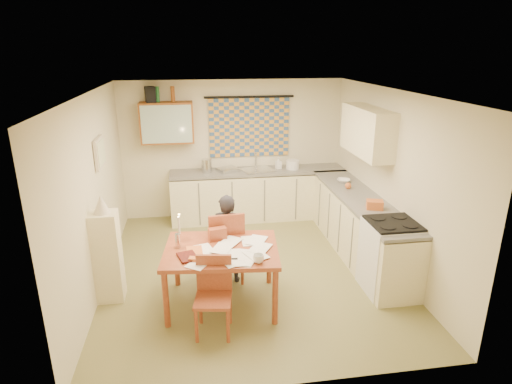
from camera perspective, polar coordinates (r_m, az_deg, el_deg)
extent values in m
cube|color=olive|center=(6.25, -0.75, -10.36)|extent=(4.00, 4.50, 0.02)
cube|color=white|center=(5.49, -0.87, 13.29)|extent=(4.00, 4.50, 0.02)
cube|color=beige|center=(7.91, -3.08, 5.71)|extent=(4.00, 0.02, 2.50)
cube|color=beige|center=(3.70, 4.13, -10.14)|extent=(4.00, 0.02, 2.50)
cube|color=beige|center=(5.83, -20.76, -0.29)|extent=(0.02, 4.50, 2.50)
cube|color=beige|center=(6.33, 17.54, 1.51)|extent=(0.02, 4.50, 2.50)
cube|color=#315382|center=(7.82, -0.89, 8.58)|extent=(1.45, 0.03, 1.05)
cylinder|color=black|center=(7.73, -0.89, 12.57)|extent=(1.60, 0.04, 0.04)
cube|color=brown|center=(7.60, -11.78, 9.04)|extent=(0.90, 0.34, 0.70)
cube|color=#99B2A5|center=(7.43, -11.84, 8.82)|extent=(0.84, 0.02, 0.64)
cube|color=beige|center=(6.60, 14.57, 7.84)|extent=(0.34, 1.30, 0.70)
cube|color=beige|center=(6.08, -20.15, 4.95)|extent=(0.04, 0.50, 0.40)
cube|color=white|center=(6.08, -19.92, 4.97)|extent=(0.01, 0.42, 0.32)
cube|color=beige|center=(7.90, 0.77, -0.47)|extent=(3.30, 0.60, 0.86)
cube|color=#5A5854|center=(7.76, 0.79, 2.81)|extent=(3.30, 0.62, 0.04)
cube|color=beige|center=(6.71, 13.49, -4.62)|extent=(0.60, 2.95, 0.86)
cube|color=#5A5854|center=(6.54, 13.80, -0.84)|extent=(0.62, 2.95, 0.04)
cube|color=white|center=(5.82, 17.39, -8.35)|extent=(0.62, 0.62, 0.93)
cube|color=black|center=(5.62, 17.86, -3.97)|extent=(0.59, 0.59, 0.03)
cube|color=silver|center=(7.76, 0.26, 2.65)|extent=(0.65, 0.58, 0.10)
cylinder|color=silver|center=(7.88, -0.02, 4.26)|extent=(0.04, 0.04, 0.28)
cube|color=silver|center=(7.67, -3.75, 2.97)|extent=(0.44, 0.41, 0.06)
cylinder|color=silver|center=(7.63, -6.60, 3.49)|extent=(0.18, 0.18, 0.24)
cylinder|color=white|center=(7.85, 4.91, 3.68)|extent=(0.24, 0.24, 0.16)
imported|color=white|center=(7.83, 3.01, 3.88)|extent=(0.14, 0.14, 0.21)
imported|color=white|center=(7.19, 11.59, 1.50)|extent=(0.36, 0.36, 0.05)
cube|color=#CB632A|center=(6.09, 15.55, -1.64)|extent=(0.26, 0.22, 0.12)
sphere|color=#CB632A|center=(6.86, 12.19, 0.82)|extent=(0.10, 0.10, 0.10)
cube|color=black|center=(7.55, -13.92, 12.51)|extent=(0.20, 0.23, 0.26)
cylinder|color=#195926|center=(7.55, -13.03, 12.57)|extent=(0.09, 0.09, 0.26)
cylinder|color=brown|center=(7.53, -11.04, 12.69)|extent=(0.07, 0.07, 0.26)
cube|color=brown|center=(5.19, -4.66, -7.73)|extent=(1.45, 1.16, 0.05)
cube|color=brown|center=(5.81, -4.20, -7.18)|extent=(0.50, 0.50, 0.04)
cube|color=brown|center=(5.50, -3.90, -5.53)|extent=(0.47, 0.08, 0.51)
cube|color=brown|center=(4.83, -5.74, -14.09)|extent=(0.45, 0.45, 0.04)
cube|color=brown|center=(4.86, -5.61, -10.62)|extent=(0.40, 0.10, 0.43)
imported|color=black|center=(5.73, -3.85, -6.23)|extent=(0.59, 0.51, 1.23)
cube|color=beige|center=(5.63, -19.17, -8.18)|extent=(0.32, 0.30, 1.16)
cone|color=beige|center=(5.36, -19.95, -1.55)|extent=(0.20, 0.20, 0.22)
cube|color=brown|center=(5.36, -5.16, -5.60)|extent=(0.24, 0.14, 0.16)
imported|color=white|center=(4.82, 0.33, -8.87)|extent=(0.17, 0.17, 0.10)
imported|color=maroon|center=(4.97, -10.22, -8.73)|extent=(0.34, 0.37, 0.02)
imported|color=#CB632A|center=(5.12, -9.25, -7.87)|extent=(0.20, 0.27, 0.02)
cube|color=#CB632A|center=(4.91, -8.23, -8.86)|extent=(0.14, 0.11, 0.04)
cube|color=black|center=(4.89, -3.23, -8.97)|extent=(0.13, 0.06, 0.02)
cylinder|color=silver|center=(5.22, -10.39, -6.40)|extent=(0.06, 0.06, 0.18)
cylinder|color=white|center=(5.13, -10.24, -4.40)|extent=(0.03, 0.03, 0.22)
sphere|color=#FFCC66|center=(5.12, -10.21, -3.00)|extent=(0.02, 0.02, 0.02)
cube|color=white|center=(4.88, -1.67, -9.14)|extent=(0.29, 0.34, 0.00)
cube|color=white|center=(5.00, -1.60, -8.39)|extent=(0.30, 0.35, 0.00)
cube|color=white|center=(5.33, -0.77, -6.53)|extent=(0.22, 0.30, 0.00)
cube|color=white|center=(4.86, -7.58, -9.38)|extent=(0.34, 0.36, 0.00)
cube|color=white|center=(5.15, -6.98, -7.61)|extent=(0.29, 0.34, 0.00)
cube|color=white|center=(4.89, -1.32, -8.97)|extent=(0.32, 0.36, 0.00)
cube|color=white|center=(4.86, -3.37, -9.14)|extent=(0.31, 0.35, 0.00)
cube|color=white|center=(4.87, -2.73, -9.08)|extent=(0.21, 0.30, 0.00)
cube|color=white|center=(4.98, -3.14, -8.35)|extent=(0.21, 0.30, 0.00)
cube|color=white|center=(5.33, 0.08, -6.44)|extent=(0.32, 0.36, 0.00)
cube|color=white|center=(4.97, 0.00, -8.35)|extent=(0.31, 0.36, 0.00)
cube|color=white|center=(5.29, -3.43, -6.60)|extent=(0.34, 0.36, 0.00)
cube|color=white|center=(5.13, 0.57, -7.44)|extent=(0.33, 0.36, 0.00)
cube|color=white|center=(5.13, -4.52, -7.47)|extent=(0.32, 0.36, 0.00)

